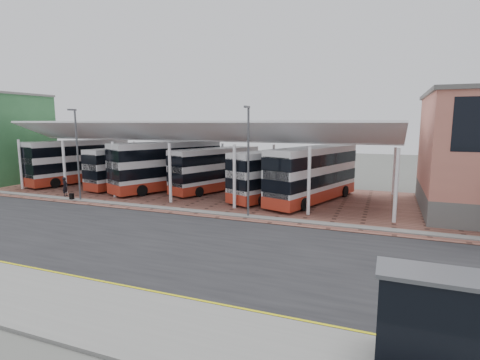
{
  "coord_description": "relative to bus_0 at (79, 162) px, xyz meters",
  "views": [
    {
      "loc": [
        11.35,
        -18.91,
        6.91
      ],
      "look_at": [
        0.82,
        7.65,
        2.52
      ],
      "focal_mm": 28.0,
      "sensor_mm": 36.0,
      "label": 1
    }
  ],
  "objects": [
    {
      "name": "bus_4",
      "position": [
        23.82,
        -0.52,
        -0.24
      ],
      "size": [
        6.65,
        10.67,
        4.38
      ],
      "rotation": [
        0.0,
        0.0,
        -0.43
      ],
      "color": "silver",
      "rests_on": "forecourt"
    },
    {
      "name": "suitcase",
      "position": [
        6.96,
        -8.13,
        -2.11
      ],
      "size": [
        0.35,
        0.25,
        0.6
      ],
      "primitive_type": "cube",
      "color": "black",
      "rests_on": "forecourt"
    },
    {
      "name": "bus_3",
      "position": [
        16.94,
        0.92,
        -0.27
      ],
      "size": [
        6.0,
        10.65,
        4.32
      ],
      "rotation": [
        0.0,
        0.0,
        -0.37
      ],
      "color": "silver",
      "rests_on": "forecourt"
    },
    {
      "name": "bus_5",
      "position": [
        27.07,
        -0.74,
        -0.04
      ],
      "size": [
        6.19,
        11.82,
        4.77
      ],
      "rotation": [
        0.0,
        0.0,
        -0.32
      ],
      "color": "silver",
      "rests_on": "forecourt"
    },
    {
      "name": "bus_0",
      "position": [
        0.0,
        0.0,
        0.0
      ],
      "size": [
        5.43,
        12.09,
        4.86
      ],
      "rotation": [
        0.0,
        0.0,
        -0.24
      ],
      "color": "silver",
      "rests_on": "forecourt"
    },
    {
      "name": "bus_shelter",
      "position": [
        34.84,
        -22.27,
        -0.65
      ],
      "size": [
        3.39,
        1.56,
        2.7
      ],
      "rotation": [
        0.0,
        0.0,
        -0.0
      ],
      "color": "black",
      "rests_on": "sidewalk"
    },
    {
      "name": "road",
      "position": [
        21.68,
        -15.13,
        -2.46
      ],
      "size": [
        120.0,
        14.0,
        0.02
      ],
      "primitive_type": "cube",
      "color": "black",
      "rests_on": "ground"
    },
    {
      "name": "bus_1",
      "position": [
        7.2,
        -0.04,
        -0.31
      ],
      "size": [
        4.3,
        10.52,
        4.23
      ],
      "rotation": [
        0.0,
        0.0,
        -0.19
      ],
      "color": "silver",
      "rests_on": "forecourt"
    },
    {
      "name": "yellow_line_far",
      "position": [
        21.68,
        -20.83,
        -2.45
      ],
      "size": [
        120.0,
        0.12,
        0.01
      ],
      "primitive_type": "cube",
      "color": "#C6BE0F",
      "rests_on": "road"
    },
    {
      "name": "sidewalk",
      "position": [
        21.68,
        -23.13,
        -2.4
      ],
      "size": [
        120.0,
        4.0,
        0.14
      ],
      "primitive_type": "cube",
      "color": "slate",
      "rests_on": "ground"
    },
    {
      "name": "bus_2",
      "position": [
        12.05,
        -0.34,
        0.03
      ],
      "size": [
        7.4,
        12.01,
        4.92
      ],
      "rotation": [
        0.0,
        0.0,
        -0.42
      ],
      "color": "silver",
      "rests_on": "forecourt"
    },
    {
      "name": "yellow_line_near",
      "position": [
        21.68,
        -21.13,
        -2.45
      ],
      "size": [
        120.0,
        0.12,
        0.01
      ],
      "primitive_type": "cube",
      "color": "#C6BE0F",
      "rests_on": "road"
    },
    {
      "name": "forecourt",
      "position": [
        23.68,
        -1.13,
        -2.44
      ],
      "size": [
        72.0,
        16.0,
        0.06
      ],
      "primitive_type": "cube",
      "color": "brown",
      "rests_on": "ground"
    },
    {
      "name": "ground",
      "position": [
        21.68,
        -14.13,
        -2.47
      ],
      "size": [
        140.0,
        140.0,
        0.0
      ],
      "primitive_type": "plane",
      "color": "#4B4D48"
    },
    {
      "name": "shop_green",
      "position": [
        -8.32,
        -3.16,
        2.65
      ],
      "size": [
        6.4,
        10.2,
        10.22
      ],
      "color": "#306539",
      "rests_on": "ground"
    },
    {
      "name": "lamp_west",
      "position": [
        7.68,
        -7.86,
        1.89
      ],
      "size": [
        0.16,
        0.9,
        8.07
      ],
      "color": "#4E5055",
      "rests_on": "ground"
    },
    {
      "name": "pedestrian",
      "position": [
        4.98,
        -6.91,
        -1.52
      ],
      "size": [
        0.62,
        0.76,
        1.79
      ],
      "primitive_type": "imported",
      "rotation": [
        0.0,
        0.0,
        1.9
      ],
      "color": "black",
      "rests_on": "forecourt"
    },
    {
      "name": "north_kerb",
      "position": [
        21.68,
        -7.93,
        -2.4
      ],
      "size": [
        120.0,
        0.8,
        0.14
      ],
      "primitive_type": "cube",
      "color": "slate",
      "rests_on": "ground"
    },
    {
      "name": "canopy",
      "position": [
        15.68,
        -0.2,
        3.32
      ],
      "size": [
        37.0,
        11.63,
        7.07
      ],
      "color": "white",
      "rests_on": "ground"
    },
    {
      "name": "lamp_east",
      "position": [
        23.68,
        -7.86,
        1.89
      ],
      "size": [
        0.16,
        0.9,
        8.07
      ],
      "color": "#4E5055",
      "rests_on": "ground"
    }
  ]
}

